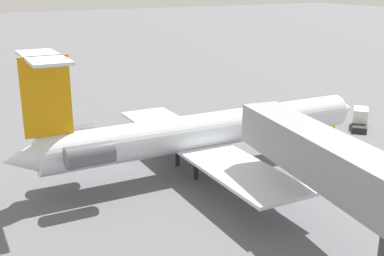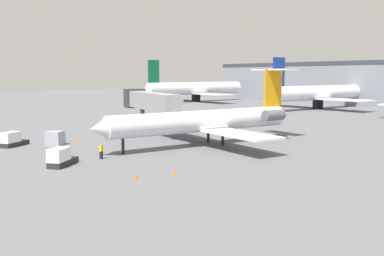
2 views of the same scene
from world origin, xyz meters
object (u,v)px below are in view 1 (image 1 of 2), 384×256
at_px(jet_bridge, 352,176).
at_px(traffic_cone_far, 276,109).
at_px(ground_crew_marshaller, 333,129).
at_px(regional_jet, 199,131).
at_px(traffic_cone_near, 246,111).
at_px(baggage_tug_lead, 360,119).

height_order(jet_bridge, traffic_cone_far, jet_bridge).
distance_m(ground_crew_marshaller, traffic_cone_far, 10.39).
relative_size(regional_jet, jet_bridge, 1.63).
distance_m(traffic_cone_near, traffic_cone_far, 3.71).
bearing_deg(traffic_cone_near, jet_bridge, 154.47).
relative_size(regional_jet, baggage_tug_lead, 7.85).
bearing_deg(jet_bridge, traffic_cone_near, -25.53).
relative_size(jet_bridge, traffic_cone_far, 34.28).
bearing_deg(ground_crew_marshaller, jet_bridge, 136.44).
bearing_deg(traffic_cone_near, traffic_cone_far, -103.54).
height_order(ground_crew_marshaller, traffic_cone_far, ground_crew_marshaller).
relative_size(ground_crew_marshaller, traffic_cone_far, 3.07).
bearing_deg(ground_crew_marshaller, traffic_cone_far, -7.55).
relative_size(regional_jet, traffic_cone_far, 55.79).
xyz_separation_m(jet_bridge, traffic_cone_far, (26.27, -16.56, -4.69)).
bearing_deg(baggage_tug_lead, traffic_cone_far, 20.81).
height_order(ground_crew_marshaller, baggage_tug_lead, baggage_tug_lead).
relative_size(traffic_cone_near, traffic_cone_far, 1.00).
distance_m(jet_bridge, ground_crew_marshaller, 22.44).
bearing_deg(traffic_cone_near, regional_jet, 132.14).
distance_m(baggage_tug_lead, traffic_cone_far, 9.81).
height_order(regional_jet, traffic_cone_near, regional_jet).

